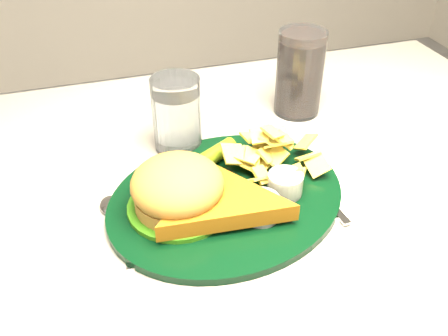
# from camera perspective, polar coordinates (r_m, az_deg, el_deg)

# --- Properties ---
(table) EXTENTS (1.20, 0.80, 0.75)m
(table) POSITION_cam_1_polar(r_m,az_deg,el_deg) (1.02, 0.61, -18.53)
(table) COLOR gray
(table) RESTS_ON ground
(dinner_plate) EXTENTS (0.43, 0.40, 0.08)m
(dinner_plate) POSITION_cam_1_polar(r_m,az_deg,el_deg) (0.69, 0.35, -1.21)
(dinner_plate) COLOR black
(dinner_plate) RESTS_ON table
(water_glass) EXTENTS (0.08, 0.08, 0.12)m
(water_glass) POSITION_cam_1_polar(r_m,az_deg,el_deg) (0.80, -5.42, 6.12)
(water_glass) COLOR white
(water_glass) RESTS_ON table
(cola_glass) EXTENTS (0.10, 0.10, 0.15)m
(cola_glass) POSITION_cam_1_polar(r_m,az_deg,el_deg) (0.90, 8.63, 10.68)
(cola_glass) COLOR black
(cola_glass) RESTS_ON table
(fork_napkin) EXTENTS (0.13, 0.16, 0.01)m
(fork_napkin) POSITION_cam_1_polar(r_m,az_deg,el_deg) (0.73, 11.17, -2.93)
(fork_napkin) COLOR white
(fork_napkin) RESTS_ON table
(spoon) EXTENTS (0.05, 0.15, 0.01)m
(spoon) POSITION_cam_1_polar(r_m,az_deg,el_deg) (0.66, -11.02, -7.84)
(spoon) COLOR silver
(spoon) RESTS_ON table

